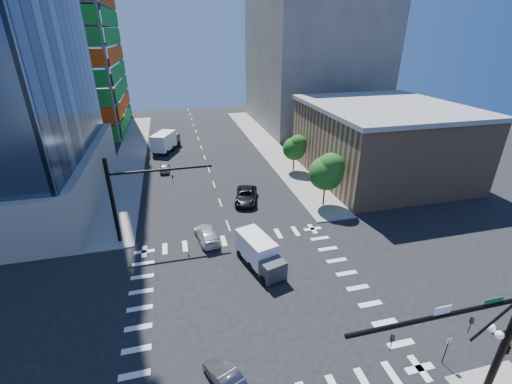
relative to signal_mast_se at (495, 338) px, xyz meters
name	(u,v)px	position (x,y,z in m)	size (l,w,h in m)	color
ground	(253,298)	(-10.60, 11.50, -5.01)	(160.00, 160.00, 0.00)	black
road_markings	(253,298)	(-10.60, 11.50, -5.00)	(20.00, 20.00, 0.01)	silver
sidewalk_ne	(267,145)	(1.90, 51.50, -4.93)	(5.00, 60.00, 0.15)	gray
sidewalk_nw	(132,156)	(-23.10, 51.50, -4.93)	(5.00, 60.00, 0.15)	gray
construction_building	(40,5)	(-38.02, 73.43, 19.60)	(25.16, 34.50, 70.60)	slate
commercial_building	(381,140)	(14.40, 33.50, 0.31)	(20.50, 22.50, 10.60)	#8D6C52
bg_building_ne	(312,61)	(16.40, 66.50, 8.99)	(24.00, 30.00, 28.00)	#64605A
signal_mast_se	(495,338)	(0.00, 0.00, 0.00)	(10.51, 2.48, 9.00)	black
signal_mast_nw	(127,193)	(-20.60, 23.00, 0.49)	(10.20, 0.40, 9.00)	black
tree_south	(327,171)	(2.03, 25.40, -0.32)	(4.16, 4.16, 6.82)	#382316
tree_north	(295,147)	(2.33, 37.40, -1.02)	(3.54, 3.52, 5.78)	#382316
no_parking_sign	(447,348)	(0.10, 2.50, -3.63)	(0.30, 0.06, 2.20)	black
car_nb_far	(246,196)	(-7.28, 28.98, -4.21)	(2.66, 5.76, 1.60)	black
car_sb_near	(207,234)	(-13.27, 21.09, -4.31)	(1.94, 4.78, 1.39)	silver
car_sb_mid	(165,167)	(-17.38, 42.57, -4.36)	(1.54, 3.82, 1.30)	#AFB2B8
car_sb_cross	(227,379)	(-13.97, 4.30, -4.36)	(1.37, 3.92, 1.29)	#4B4B50
box_truck_near	(261,256)	(-8.95, 15.22, -3.75)	(3.68, 5.84, 2.84)	black
box_truck_far	(167,142)	(-16.88, 53.32, -3.45)	(5.35, 7.28, 3.51)	black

